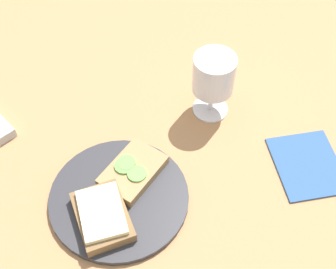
{
  "coord_description": "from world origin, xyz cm",
  "views": [
    {
      "loc": [
        -28.6,
        -42.79,
        72.71
      ],
      "look_at": [
        6.24,
        -6.3,
        8.0
      ],
      "focal_mm": 50.0,
      "sensor_mm": 36.0,
      "label": 1
    }
  ],
  "objects": [
    {
      "name": "plate",
      "position": [
        -6.79,
        -7.9,
        3.56
      ],
      "size": [
        23.71,
        23.71,
        1.12
      ],
      "primitive_type": "cylinder",
      "color": "#333338",
      "rests_on": "wooden_table"
    },
    {
      "name": "sandwich_with_cucumber",
      "position": [
        -2.12,
        -6.21,
        5.12
      ],
      "size": [
        12.52,
        9.69,
        2.25
      ],
      "color": "#A88456",
      "rests_on": "plate"
    },
    {
      "name": "wine_glass",
      "position": [
        19.27,
        -4.7,
        12.16
      ],
      "size": [
        7.83,
        7.83,
        13.41
      ],
      "color": "white",
      "rests_on": "wooden_table"
    },
    {
      "name": "sandwich_with_cheese",
      "position": [
        -11.49,
        -9.55,
        5.52
      ],
      "size": [
        11.62,
        13.33,
        2.98
      ],
      "color": "brown",
      "rests_on": "plate"
    },
    {
      "name": "wooden_table",
      "position": [
        0.0,
        0.0,
        1.5
      ],
      "size": [
        140.0,
        140.0,
        3.0
      ],
      "primitive_type": "cube",
      "color": "#B27F51",
      "rests_on": "ground"
    },
    {
      "name": "napkin",
      "position": [
        22.2,
        -25.91,
        3.2
      ],
      "size": [
        17.15,
        17.83,
        0.4
      ],
      "primitive_type": "cube",
      "rotation": [
        0.0,
        0.0,
        -0.58
      ],
      "color": "#33598C",
      "rests_on": "wooden_table"
    }
  ]
}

